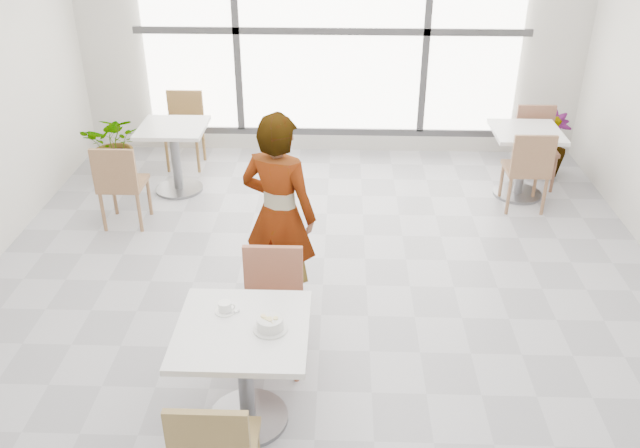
{
  "coord_description": "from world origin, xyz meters",
  "views": [
    {
      "loc": [
        0.14,
        -4.3,
        3.19
      ],
      "look_at": [
        0.0,
        -0.3,
        1.0
      ],
      "focal_mm": 37.01,
      "sensor_mm": 36.0,
      "label": 1
    }
  ],
  "objects_px": {
    "coffee_cup": "(225,308)",
    "bg_table_left": "(175,149)",
    "bg_table_right": "(523,154)",
    "bg_chair_left_near": "(120,181)",
    "chair_far": "(273,300)",
    "plant_right": "(548,143)",
    "bg_chair_left_far": "(185,124)",
    "bg_chair_right_near": "(528,166)",
    "bg_chair_right_far": "(535,140)",
    "person": "(279,215)",
    "plant_left": "(115,144)",
    "main_table": "(244,357)",
    "oatmeal_bowl": "(270,323)"
  },
  "relations": [
    {
      "from": "chair_far",
      "to": "plant_left",
      "type": "xyz_separation_m",
      "value": [
        -2.12,
        3.16,
        -0.13
      ]
    },
    {
      "from": "coffee_cup",
      "to": "plant_right",
      "type": "bearing_deg",
      "value": 51.35
    },
    {
      "from": "bg_chair_right_far",
      "to": "plant_left",
      "type": "distance_m",
      "value": 4.73
    },
    {
      "from": "bg_table_right",
      "to": "plant_right",
      "type": "xyz_separation_m",
      "value": [
        0.44,
        0.58,
        -0.11
      ]
    },
    {
      "from": "bg_table_right",
      "to": "bg_chair_left_near",
      "type": "distance_m",
      "value": 4.16
    },
    {
      "from": "person",
      "to": "plant_left",
      "type": "bearing_deg",
      "value": -29.6
    },
    {
      "from": "person",
      "to": "plant_left",
      "type": "xyz_separation_m",
      "value": [
        -2.11,
        2.52,
        -0.45
      ]
    },
    {
      "from": "bg_chair_left_far",
      "to": "plant_right",
      "type": "height_order",
      "value": "bg_chair_left_far"
    },
    {
      "from": "coffee_cup",
      "to": "bg_chair_right_near",
      "type": "relative_size",
      "value": 0.18
    },
    {
      "from": "bg_chair_left_near",
      "to": "plant_left",
      "type": "bearing_deg",
      "value": -70.19
    },
    {
      "from": "bg_chair_left_near",
      "to": "bg_chair_left_far",
      "type": "xyz_separation_m",
      "value": [
        0.29,
        1.6,
        0.0
      ]
    },
    {
      "from": "bg_chair_left_far",
      "to": "chair_far",
      "type": "bearing_deg",
      "value": -68.61
    },
    {
      "from": "main_table",
      "to": "coffee_cup",
      "type": "relative_size",
      "value": 5.03
    },
    {
      "from": "bg_chair_left_far",
      "to": "plant_right",
      "type": "xyz_separation_m",
      "value": [
        4.22,
        -0.17,
        -0.12
      ]
    },
    {
      "from": "coffee_cup",
      "to": "bg_table_left",
      "type": "xyz_separation_m",
      "value": [
        -1.09,
        3.26,
        -0.29
      ]
    },
    {
      "from": "bg_chair_left_near",
      "to": "bg_chair_right_far",
      "type": "distance_m",
      "value": 4.44
    },
    {
      "from": "oatmeal_bowl",
      "to": "bg_chair_left_near",
      "type": "bearing_deg",
      "value": 123.84
    },
    {
      "from": "bg_chair_right_far",
      "to": "plant_right",
      "type": "height_order",
      "value": "bg_chair_right_far"
    },
    {
      "from": "main_table",
      "to": "person",
      "type": "xyz_separation_m",
      "value": [
        0.11,
        1.29,
        0.31
      ]
    },
    {
      "from": "bg_chair_right_near",
      "to": "plant_right",
      "type": "xyz_separation_m",
      "value": [
        0.47,
        0.94,
        -0.12
      ]
    },
    {
      "from": "bg_chair_left_near",
      "to": "chair_far",
      "type": "bearing_deg",
      "value": 130.97
    },
    {
      "from": "person",
      "to": "bg_chair_right_far",
      "type": "height_order",
      "value": "person"
    },
    {
      "from": "main_table",
      "to": "bg_chair_right_far",
      "type": "height_order",
      "value": "bg_chair_right_far"
    },
    {
      "from": "coffee_cup",
      "to": "person",
      "type": "distance_m",
      "value": 1.16
    },
    {
      "from": "bg_table_right",
      "to": "coffee_cup",
      "type": "bearing_deg",
      "value": -128.92
    },
    {
      "from": "main_table",
      "to": "coffee_cup",
      "type": "bearing_deg",
      "value": 128.55
    },
    {
      "from": "main_table",
      "to": "bg_chair_right_near",
      "type": "bearing_deg",
      "value": 51.0
    },
    {
      "from": "coffee_cup",
      "to": "bg_chair_left_near",
      "type": "relative_size",
      "value": 0.18
    },
    {
      "from": "coffee_cup",
      "to": "bg_chair_right_near",
      "type": "height_order",
      "value": "bg_chair_right_near"
    },
    {
      "from": "person",
      "to": "bg_table_right",
      "type": "xyz_separation_m",
      "value": [
        2.4,
        2.13,
        -0.34
      ]
    },
    {
      "from": "bg_table_left",
      "to": "bg_chair_left_far",
      "type": "distance_m",
      "value": 0.75
    },
    {
      "from": "oatmeal_bowl",
      "to": "bg_table_left",
      "type": "bearing_deg",
      "value": 112.05
    },
    {
      "from": "chair_far",
      "to": "bg_chair_left_near",
      "type": "bearing_deg",
      "value": 130.97
    },
    {
      "from": "bg_table_left",
      "to": "plant_right",
      "type": "xyz_separation_m",
      "value": [
        4.17,
        0.58,
        -0.11
      ]
    },
    {
      "from": "bg_chair_left_near",
      "to": "coffee_cup",
      "type": "bearing_deg",
      "value": 120.73
    },
    {
      "from": "coffee_cup",
      "to": "plant_left",
      "type": "distance_m",
      "value": 4.13
    },
    {
      "from": "bg_chair_left_near",
      "to": "bg_chair_left_far",
      "type": "bearing_deg",
      "value": -100.2
    },
    {
      "from": "bg_chair_left_near",
      "to": "bg_chair_right_far",
      "type": "relative_size",
      "value": 1.0
    },
    {
      "from": "plant_left",
      "to": "bg_table_left",
      "type": "bearing_deg",
      "value": -26.37
    },
    {
      "from": "bg_chair_right_far",
      "to": "oatmeal_bowl",
      "type": "bearing_deg",
      "value": -123.96
    },
    {
      "from": "bg_table_right",
      "to": "bg_chair_left_far",
      "type": "distance_m",
      "value": 3.86
    },
    {
      "from": "bg_chair_left_far",
      "to": "plant_right",
      "type": "bearing_deg",
      "value": -2.29
    },
    {
      "from": "main_table",
      "to": "person",
      "type": "height_order",
      "value": "person"
    },
    {
      "from": "bg_chair_right_far",
      "to": "bg_chair_left_far",
      "type": "bearing_deg",
      "value": 174.29
    },
    {
      "from": "main_table",
      "to": "coffee_cup",
      "type": "height_order",
      "value": "coffee_cup"
    },
    {
      "from": "oatmeal_bowl",
      "to": "bg_chair_right_far",
      "type": "bearing_deg",
      "value": 56.04
    },
    {
      "from": "main_table",
      "to": "bg_chair_left_near",
      "type": "relative_size",
      "value": 0.92
    },
    {
      "from": "person",
      "to": "bg_chair_left_far",
      "type": "relative_size",
      "value": 1.9
    },
    {
      "from": "chair_far",
      "to": "plant_right",
      "type": "distance_m",
      "value": 4.4
    },
    {
      "from": "bg_table_left",
      "to": "bg_chair_left_far",
      "type": "bearing_deg",
      "value": 93.94
    }
  ]
}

